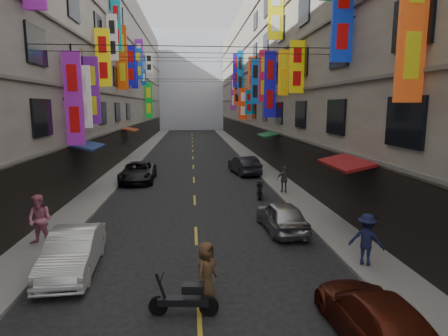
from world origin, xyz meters
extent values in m
cube|color=slate|center=(-6.00, 42.00, 0.06)|extent=(2.00, 90.00, 0.12)
cube|color=slate|center=(6.00, 42.00, 0.06)|extent=(2.00, 90.00, 0.12)
cube|color=gray|center=(-12.00, 42.00, 9.50)|extent=(10.00, 90.00, 19.00)
cube|color=black|center=(-6.95, 42.00, 1.50)|extent=(0.12, 85.50, 3.00)
cube|color=#66635E|center=(-6.94, 42.00, 3.20)|extent=(0.16, 90.00, 0.14)
cube|color=#66635E|center=(-6.94, 42.00, 6.40)|extent=(0.16, 90.00, 0.14)
cube|color=#66635E|center=(-6.94, 42.00, 9.60)|extent=(0.16, 90.00, 0.14)
cube|color=#66635E|center=(-6.94, 42.00, 12.80)|extent=(0.16, 90.00, 0.14)
cube|color=#A29988|center=(12.00, 42.00, 9.50)|extent=(10.00, 90.00, 19.00)
cube|color=black|center=(6.95, 42.00, 1.50)|extent=(0.12, 85.50, 3.00)
cube|color=#66635E|center=(6.94, 42.00, 3.20)|extent=(0.16, 90.00, 0.14)
cube|color=#66635E|center=(6.94, 42.00, 6.40)|extent=(0.16, 90.00, 0.14)
cube|color=#66635E|center=(6.94, 42.00, 9.60)|extent=(0.16, 90.00, 0.14)
cube|color=#66635E|center=(6.94, 42.00, 12.80)|extent=(0.16, 90.00, 0.14)
cube|color=silver|center=(0.00, 92.00, 11.00)|extent=(18.00, 8.00, 22.00)
cube|color=#F85517|center=(6.48, 14.17, 7.90)|extent=(0.85, 0.18, 4.94)
cylinder|color=black|center=(6.53, 14.17, 7.90)|extent=(0.95, 0.08, 0.08)
cube|color=#0F2EB9|center=(6.44, 19.52, 9.14)|extent=(0.92, 0.18, 3.83)
cylinder|color=black|center=(6.49, 19.52, 9.14)|extent=(1.02, 0.08, 0.08)
cube|color=#861B98|center=(-6.43, 24.18, 5.71)|extent=(0.95, 0.18, 5.02)
cylinder|color=black|center=(-6.48, 24.18, 5.71)|extent=(1.05, 0.08, 0.08)
cube|color=silver|center=(-6.45, 26.07, 5.86)|extent=(0.90, 0.18, 3.61)
cylinder|color=black|center=(-6.50, 26.07, 5.86)|extent=(1.00, 0.08, 0.08)
cube|color=#DFBE0B|center=(6.44, 26.45, 7.72)|extent=(0.91, 0.18, 3.18)
cylinder|color=black|center=(6.49, 26.45, 7.72)|extent=(1.01, 0.08, 0.08)
cube|color=#621888|center=(-6.45, 28.23, 6.30)|extent=(0.91, 0.18, 4.25)
cylinder|color=black|center=(-6.50, 28.23, 6.30)|extent=(1.01, 0.08, 0.08)
cube|color=#F3A20D|center=(6.53, 30.24, 7.70)|extent=(0.73, 0.18, 3.20)
cylinder|color=black|center=(6.58, 30.24, 7.70)|extent=(0.83, 0.08, 0.08)
cube|color=yellow|center=(-6.38, 31.56, 8.77)|extent=(1.03, 0.18, 4.06)
cylinder|color=black|center=(-6.43, 31.56, 8.77)|extent=(1.13, 0.08, 0.08)
cube|color=#F7EB0D|center=(6.33, 32.28, 12.40)|extent=(1.13, 0.18, 4.11)
cylinder|color=black|center=(6.38, 32.28, 12.40)|extent=(1.23, 0.08, 0.08)
cube|color=#150EA7|center=(6.43, 34.36, 7.09)|extent=(0.95, 0.18, 5.40)
cylinder|color=black|center=(6.48, 34.36, 7.09)|extent=(1.05, 0.08, 0.08)
cube|color=silver|center=(-6.49, 35.82, 10.91)|extent=(0.82, 0.18, 3.67)
cylinder|color=black|center=(-6.54, 35.82, 10.91)|extent=(0.92, 0.08, 0.08)
cube|color=#0C8699|center=(-6.49, 37.79, 12.30)|extent=(0.81, 0.18, 4.32)
cylinder|color=black|center=(-6.54, 37.79, 12.30)|extent=(0.91, 0.08, 0.08)
cube|color=red|center=(6.53, 37.96, 8.07)|extent=(0.75, 0.18, 4.69)
cylinder|color=black|center=(6.58, 37.96, 8.07)|extent=(0.85, 0.08, 0.08)
cube|color=#D2440B|center=(-6.42, 39.52, 9.74)|extent=(0.95, 0.18, 5.79)
cylinder|color=black|center=(-6.47, 39.52, 9.74)|extent=(1.05, 0.08, 0.08)
cube|color=#0F55B4|center=(6.46, 41.88, 7.83)|extent=(0.87, 0.18, 4.49)
cylinder|color=black|center=(6.51, 41.88, 7.83)|extent=(0.97, 0.08, 0.08)
cube|color=#0E10A7|center=(-6.36, 44.13, 9.54)|extent=(1.08, 0.18, 4.10)
cylinder|color=black|center=(-6.41, 44.13, 9.54)|extent=(1.18, 0.08, 0.08)
cube|color=#ED5416|center=(6.52, 44.43, 8.94)|extent=(0.76, 0.18, 3.39)
cylinder|color=black|center=(6.57, 44.43, 8.94)|extent=(0.86, 0.08, 0.08)
cube|color=#0A6882|center=(6.49, 46.15, 5.78)|extent=(0.83, 0.18, 2.73)
cylinder|color=black|center=(6.54, 46.15, 5.78)|extent=(0.93, 0.08, 0.08)
cube|color=#130DA1|center=(-6.52, 47.85, 8.93)|extent=(0.75, 0.18, 3.16)
cylinder|color=black|center=(-6.57, 47.85, 8.93)|extent=(0.85, 0.08, 0.08)
cube|color=blue|center=(-6.39, 50.35, 10.36)|extent=(1.02, 0.18, 3.66)
cylinder|color=black|center=(-6.44, 50.35, 10.36)|extent=(1.12, 0.08, 0.08)
cube|color=red|center=(6.36, 50.05, 5.63)|extent=(1.08, 0.18, 3.88)
cylinder|color=black|center=(6.41, 50.05, 5.63)|extent=(1.18, 0.08, 0.08)
cube|color=#801B95|center=(-6.40, 51.55, 11.50)|extent=(1.01, 0.18, 3.88)
cylinder|color=black|center=(-6.45, 51.55, 11.50)|extent=(1.11, 0.08, 0.08)
cube|color=#0C5591|center=(6.52, 54.26, 9.73)|extent=(0.77, 0.18, 5.86)
cylinder|color=black|center=(6.57, 54.26, 9.73)|extent=(0.87, 0.08, 0.08)
cube|color=#0D499C|center=(-6.56, 56.44, 10.05)|extent=(0.68, 0.18, 3.73)
cylinder|color=black|center=(-6.61, 56.44, 10.05)|extent=(0.78, 0.08, 0.08)
cube|color=#1A10C4|center=(6.34, 56.34, 10.26)|extent=(1.12, 0.18, 4.61)
cylinder|color=black|center=(6.39, 56.34, 10.26)|extent=(1.22, 0.08, 0.08)
cube|color=#EB4116|center=(6.49, 57.68, 7.40)|extent=(0.82, 0.18, 3.82)
cylinder|color=black|center=(6.54, 57.68, 7.40)|extent=(0.92, 0.08, 0.08)
cube|color=#0E9F28|center=(-6.34, 59.89, 6.17)|extent=(1.11, 0.18, 5.19)
cylinder|color=black|center=(-6.39, 59.89, 6.17)|extent=(1.21, 0.08, 0.08)
cube|color=silver|center=(-6.37, 62.34, 11.84)|extent=(1.06, 0.18, 2.91)
cylinder|color=black|center=(-6.42, 62.34, 11.84)|extent=(1.16, 0.08, 0.08)
cube|color=#7A1B96|center=(6.50, 62.14, 7.42)|extent=(0.81, 0.18, 5.39)
cylinder|color=black|center=(6.55, 62.14, 7.42)|extent=(0.91, 0.08, 0.08)
cube|color=maroon|center=(6.30, 18.00, 3.00)|extent=(1.39, 3.20, 0.41)
cube|color=navy|center=(-6.30, 26.00, 3.00)|extent=(1.39, 3.20, 0.41)
cube|color=#165428|center=(6.30, 34.00, 3.00)|extent=(1.39, 3.20, 0.41)
cube|color=maroon|center=(-6.30, 42.00, 3.00)|extent=(1.39, 3.20, 0.41)
cylinder|color=black|center=(0.00, 22.00, 8.20)|extent=(14.00, 0.04, 0.04)
cylinder|color=black|center=(0.00, 36.00, 9.40)|extent=(14.00, 0.04, 0.04)
cylinder|color=black|center=(0.00, 50.00, 8.60)|extent=(14.00, 0.04, 0.04)
cube|color=gold|center=(0.00, 12.00, 0.01)|extent=(0.12, 2.20, 0.01)
cube|color=gold|center=(0.00, 18.00, 0.01)|extent=(0.12, 2.20, 0.01)
cube|color=gold|center=(0.00, 24.00, 0.01)|extent=(0.12, 2.20, 0.01)
cube|color=gold|center=(0.00, 30.00, 0.01)|extent=(0.12, 2.20, 0.01)
cube|color=gold|center=(0.00, 36.00, 0.01)|extent=(0.12, 2.20, 0.01)
cube|color=gold|center=(0.00, 42.00, 0.01)|extent=(0.12, 2.20, 0.01)
cube|color=gold|center=(0.00, 48.00, 0.01)|extent=(0.12, 2.20, 0.01)
cube|color=gold|center=(0.00, 54.00, 0.01)|extent=(0.12, 2.20, 0.01)
cube|color=gold|center=(0.00, 60.00, 0.01)|extent=(0.12, 2.20, 0.01)
cube|color=gold|center=(0.00, 66.00, 0.01)|extent=(0.12, 2.20, 0.01)
cube|color=gold|center=(0.00, 72.00, 0.01)|extent=(0.12, 2.20, 0.01)
cube|color=gold|center=(0.00, 78.00, 0.01)|extent=(0.12, 2.20, 0.01)
cylinder|color=black|center=(-1.04, 12.06, 0.25)|extent=(0.51, 0.17, 0.50)
cylinder|color=black|center=(0.25, 11.92, 0.25)|extent=(0.51, 0.17, 0.50)
cube|color=black|center=(-0.40, 11.99, 0.40)|extent=(1.32, 0.44, 0.18)
cube|color=black|center=(-0.15, 11.96, 0.75)|extent=(0.58, 0.38, 0.22)
cylinder|color=black|center=(-0.94, 12.05, 0.70)|extent=(0.36, 0.12, 0.88)
cylinder|color=black|center=(-0.94, 12.05, 1.05)|extent=(0.11, 0.50, 0.06)
cylinder|color=black|center=(3.70, 23.58, 0.25)|extent=(0.21, 0.51, 0.50)
cylinder|color=black|center=(3.93, 24.86, 0.25)|extent=(0.21, 0.51, 0.50)
cube|color=black|center=(3.81, 24.22, 0.40)|extent=(0.52, 1.33, 0.18)
cube|color=black|center=(3.86, 24.47, 0.75)|extent=(0.41, 0.60, 0.22)
cylinder|color=black|center=(3.72, 23.68, 0.70)|extent=(0.14, 0.36, 0.88)
cylinder|color=black|center=(3.72, 23.68, 1.05)|extent=(0.50, 0.15, 0.06)
imported|color=silver|center=(-4.00, 14.89, 0.68)|extent=(1.73, 4.23, 1.36)
imported|color=black|center=(-3.95, 29.66, 0.69)|extent=(2.40, 5.04, 1.39)
imported|color=#4E190D|center=(3.94, 10.46, 0.61)|extent=(1.77, 4.22, 1.22)
imported|color=#A3A3A7|center=(3.69, 18.32, 0.65)|extent=(1.77, 3.91, 1.30)
imported|color=#26252D|center=(4.00, 32.07, 0.72)|extent=(2.27, 4.60, 1.45)
imported|color=#CB6B86|center=(-5.88, 17.21, 1.08)|extent=(1.06, 0.84, 1.92)
imported|color=#15193C|center=(5.57, 14.36, 0.99)|extent=(1.26, 1.08, 1.73)
imported|color=#505052|center=(5.47, 24.98, 0.93)|extent=(0.97, 0.58, 1.61)
imported|color=#533821|center=(0.21, 12.75, 0.83)|extent=(0.90, 0.98, 1.66)
camera|label=1|loc=(-0.14, 3.05, 5.31)|focal=30.00mm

